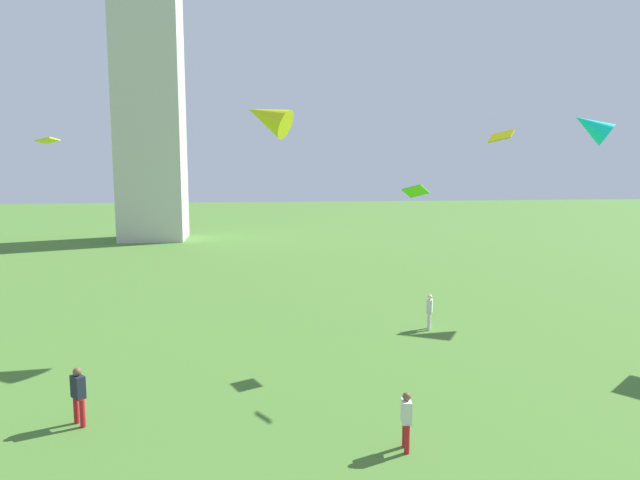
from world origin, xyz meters
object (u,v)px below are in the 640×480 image
Objects in this scene: person_1 at (406,418)px; kite_flying_0 at (267,117)px; person_4 at (429,310)px; kite_flying_3 at (416,191)px; person_2 at (78,393)px; kite_flying_4 at (501,136)px; kite_flying_1 at (48,140)px; kite_flying_2 at (591,126)px.

person_1 is 14.21m from kite_flying_0.
kite_flying_3 reaches higher than person_4.
kite_flying_4 is at bearing -118.31° from person_2.
kite_flying_1 is (-5.36, 14.86, 7.75)m from person_2.
kite_flying_2 reaches higher than person_2.
kite_flying_1 reaches higher than person_4.
person_4 is at bearing 77.55° from kite_flying_1.
kite_flying_1 is at bearing -95.07° from kite_flying_0.
person_2 is at bearing -99.20° from person_1.
person_2 reaches higher than person_1.
kite_flying_2 is (22.23, 10.93, 8.45)m from person_2.
kite_flying_4 is at bearing 67.04° from kite_flying_1.
person_4 is at bearing 112.86° from kite_flying_0.
person_2 is (-8.84, 2.57, 0.08)m from person_1.
kite_flying_4 is at bearing -16.58° from kite_flying_2.
person_4 is 6.48m from kite_flying_3.
kite_flying_0 reaches higher than person_4.
kite_flying_4 is (19.22, -11.57, -0.29)m from kite_flying_1.
kite_flying_3 is (11.28, 5.02, 5.45)m from person_2.
kite_flying_2 is at bearing 132.23° from person_4.
person_4 is (12.97, 8.00, -0.05)m from person_2.
person_4 is (4.12, 10.57, 0.03)m from person_1.
kite_flying_0 is at bearing -157.02° from person_1.
person_2 is 0.67× the size of kite_flying_0.
kite_flying_1 reaches higher than person_2.
kite_flying_0 is at bearing 67.56° from kite_flying_1.
kite_flying_2 is (16.51, 2.61, -0.04)m from kite_flying_0.
kite_flying_2 is at bearing 124.43° from kite_flying_0.
person_2 is at bearing 27.92° from kite_flying_1.
kite_flying_4 is at bearing 83.70° from kite_flying_0.
kite_flying_0 is at bearing -76.18° from person_2.
kite_flying_2 reaches higher than person_1.
kite_flying_3 is (2.44, 7.59, 5.53)m from person_1.
kite_flying_1 is at bearing -85.89° from person_4.
person_4 is 1.63× the size of kite_flying_4.
kite_flying_1 reaches higher than kite_flying_4.
person_4 is at bearing -31.97° from kite_flying_4.
person_1 is 1.25× the size of kite_flying_1.
kite_flying_3 is at bearing 13.47° from kite_flying_4.
person_4 is at bearing 165.67° from person_1.
person_1 is at bearing -147.87° from person_2.
kite_flying_1 is 1.23× the size of kite_flying_3.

